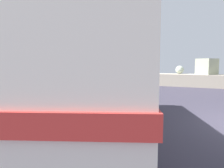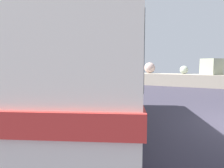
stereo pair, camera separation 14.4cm
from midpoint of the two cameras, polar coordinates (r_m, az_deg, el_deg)
name	(u,v)px [view 1 (the left image)]	position (r m, az deg, el deg)	size (l,w,h in m)	color
vintage_coach	(87,64)	(5.67, -7.66, 5.62)	(5.48, 8.85, 3.70)	black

